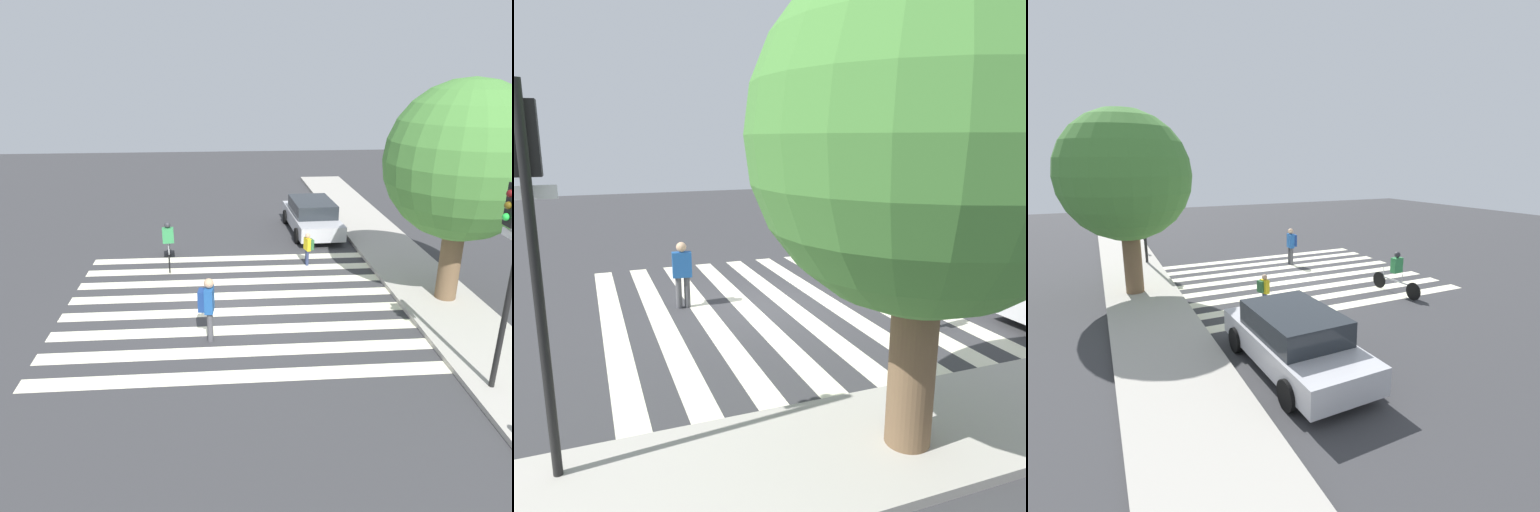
% 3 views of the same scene
% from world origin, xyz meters
% --- Properties ---
extents(ground_plane, '(60.00, 60.00, 0.00)m').
position_xyz_m(ground_plane, '(0.00, 0.00, 0.00)').
color(ground_plane, '#38383A').
extents(sidewalk_curb, '(36.00, 2.50, 0.14)m').
position_xyz_m(sidewalk_curb, '(0.00, 6.25, 0.07)').
color(sidewalk_curb, '#ADA89E').
rests_on(sidewalk_curb, ground_plane).
extents(crosswalk_stripes, '(8.25, 10.00, 0.01)m').
position_xyz_m(crosswalk_stripes, '(-0.00, 0.00, 0.00)').
color(crosswalk_stripes, '#F2EDCC').
rests_on(crosswalk_stripes, ground_plane).
extents(street_tree, '(4.46, 4.46, 6.52)m').
position_xyz_m(street_tree, '(0.34, 6.47, 4.26)').
color(street_tree, brown).
rests_on(street_tree, ground_plane).
extents(pedestrian_adult_yellow_jacket, '(0.50, 0.43, 1.73)m').
position_xyz_m(pedestrian_adult_yellow_jacket, '(2.07, -0.71, 1.01)').
color(pedestrian_adult_yellow_jacket, '#4C4C51').
rests_on(pedestrian_adult_yellow_jacket, ground_plane).
extents(pedestrian_child_with_backpack, '(0.36, 0.34, 1.20)m').
position_xyz_m(pedestrian_child_with_backpack, '(-3.01, 2.81, 0.70)').
color(pedestrian_child_with_backpack, navy).
rests_on(pedestrian_child_with_backpack, ground_plane).
extents(cyclist_mid_street, '(2.30, 0.42, 1.59)m').
position_xyz_m(cyclist_mid_street, '(-3.54, -2.21, 0.86)').
color(cyclist_mid_street, black).
rests_on(cyclist_mid_street, ground_plane).
extents(car_parked_silver_sedan, '(4.57, 2.10, 1.43)m').
position_xyz_m(car_parked_silver_sedan, '(-6.85, 3.66, 0.73)').
color(car_parked_silver_sedan, '#B7B7BC').
rests_on(car_parked_silver_sedan, ground_plane).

